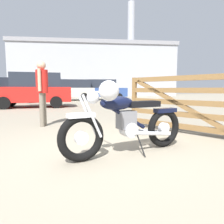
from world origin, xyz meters
TOP-DOWN VIEW (x-y plane):
  - ground_plane at (0.00, 0.00)m, footprint 80.00×80.00m
  - vintage_motorcycle at (0.20, -0.16)m, footprint 1.95×1.05m
  - timber_gate at (1.77, 1.04)m, footprint 1.72×2.04m
  - bystander at (-1.53, 2.34)m, footprint 0.30×0.46m
  - blue_hatchback_right at (-6.26, 12.09)m, footprint 4.94×2.60m
  - silver_sedan_mid at (-3.30, 8.05)m, footprint 4.13×2.32m
  - white_estate_far at (-2.36, 14.41)m, footprint 4.91×2.50m
  - pale_sedan_back at (0.79, 15.21)m, footprint 3.93×1.89m
  - industrial_building at (0.26, 28.39)m, footprint 22.71×9.12m

SIDE VIEW (x-z plane):
  - ground_plane at x=0.00m, z-range 0.00..0.00m
  - vintage_motorcycle at x=0.20m, z-range -0.04..1.03m
  - timber_gate at x=1.77m, z-range -0.10..1.50m
  - silver_sedan_mid at x=-3.30m, z-range 0.03..1.81m
  - pale_sedan_back at x=0.79m, z-range 0.03..1.81m
  - blue_hatchback_right at x=-6.26m, z-range 0.07..1.81m
  - white_estate_far at x=-2.36m, z-range 0.07..1.81m
  - bystander at x=-1.53m, z-range 0.19..1.85m
  - industrial_building at x=0.26m, z-range -3.20..10.70m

